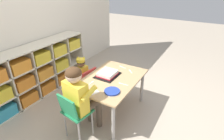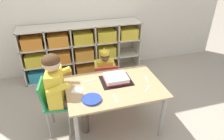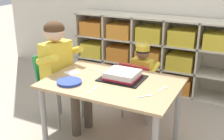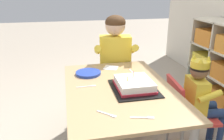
{
  "view_description": "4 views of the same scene",
  "coord_description": "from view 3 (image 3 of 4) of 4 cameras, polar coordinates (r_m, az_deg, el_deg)",
  "views": [
    {
      "loc": [
        -1.98,
        -1.16,
        1.93
      ],
      "look_at": [
        0.05,
        0.02,
        0.72
      ],
      "focal_mm": 28.66,
      "sensor_mm": 36.0,
      "label": 1
    },
    {
      "loc": [
        -0.55,
        -1.84,
        1.92
      ],
      "look_at": [
        -0.03,
        -0.01,
        0.83
      ],
      "focal_mm": 32.22,
      "sensor_mm": 36.0,
      "label": 2
    },
    {
      "loc": [
        1.0,
        -2.01,
        1.53
      ],
      "look_at": [
        0.02,
        -0.03,
        0.72
      ],
      "focal_mm": 46.68,
      "sensor_mm": 36.0,
      "label": 3
    },
    {
      "loc": [
        1.44,
        -0.35,
        1.28
      ],
      "look_at": [
        0.06,
        -0.06,
        0.76
      ],
      "focal_mm": 36.42,
      "sensor_mm": 36.0,
      "label": 4
    }
  ],
  "objects": [
    {
      "name": "classroom_chair_blue",
      "position": [
        2.95,
        5.22,
        -3.17
      ],
      "size": [
        0.38,
        0.37,
        0.63
      ],
      "rotation": [
        0.0,
        0.0,
        3.03
      ],
      "color": "red",
      "rests_on": "ground"
    },
    {
      "name": "paper_napkin_square",
      "position": [
        2.64,
        -7.87,
        -0.49
      ],
      "size": [
        0.16,
        0.16,
        0.0
      ],
      "primitive_type": "cube",
      "rotation": [
        0.0,
        0.0,
        -0.43
      ],
      "color": "white",
      "rests_on": "activity_table"
    },
    {
      "name": "paper_plate_stack",
      "position": [
        2.41,
        -8.37,
        -2.32
      ],
      "size": [
        0.21,
        0.21,
        0.02
      ],
      "primitive_type": "cylinder",
      "color": "#233DA3",
      "rests_on": "activity_table"
    },
    {
      "name": "fork_beside_plate_stack",
      "position": [
        2.31,
        9.93,
        -3.66
      ],
      "size": [
        0.05,
        0.13,
        0.0
      ],
      "rotation": [
        0.0,
        0.0,
        4.47
      ],
      "color": "white",
      "rests_on": "activity_table"
    },
    {
      "name": "fork_by_napkin",
      "position": [
        2.27,
        -3.7,
        -3.87
      ],
      "size": [
        0.02,
        0.14,
        0.0
      ],
      "rotation": [
        0.0,
        0.0,
        4.74
      ],
      "color": "white",
      "rests_on": "activity_table"
    },
    {
      "name": "birthday_cake_on_tray",
      "position": [
        2.47,
        2.05,
        -1.09
      ],
      "size": [
        0.36,
        0.3,
        0.11
      ],
      "color": "black",
      "rests_on": "activity_table"
    },
    {
      "name": "child_with_crown",
      "position": [
        2.99,
        6.26,
        -0.08
      ],
      "size": [
        0.31,
        0.31,
        0.81
      ],
      "rotation": [
        0.0,
        0.0,
        3.03
      ],
      "color": "yellow",
      "rests_on": "ground"
    },
    {
      "name": "activity_table",
      "position": [
        2.45,
        0.02,
        -4.02
      ],
      "size": [
        1.1,
        0.75,
        0.61
      ],
      "color": "tan",
      "rests_on": "ground"
    },
    {
      "name": "adult_helper_seated",
      "position": [
        2.79,
        -9.95,
        1.25
      ],
      "size": [
        0.45,
        0.43,
        1.04
      ],
      "rotation": [
        0.0,
        0.0,
        1.43
      ],
      "color": "yellow",
      "rests_on": "ground"
    },
    {
      "name": "storage_cubby_shelf",
      "position": [
        3.79,
        6.46,
        3.33
      ],
      "size": [
        2.03,
        0.38,
        0.92
      ],
      "color": "beige",
      "rests_on": "ground"
    },
    {
      "name": "fork_near_child_seat",
      "position": [
        2.17,
        6.59,
        -5.11
      ],
      "size": [
        0.1,
        0.1,
        0.0
      ],
      "rotation": [
        0.0,
        0.0,
        3.95
      ],
      "color": "white",
      "rests_on": "activity_table"
    },
    {
      "name": "fork_at_table_front_edge",
      "position": [
        2.68,
        -3.24,
        0.02
      ],
      "size": [
        0.14,
        0.02,
        0.0
      ],
      "rotation": [
        0.0,
        0.0,
        3.21
      ],
      "color": "white",
      "rests_on": "activity_table"
    },
    {
      "name": "classroom_chair_adult_side",
      "position": [
        2.94,
        -11.31,
        -2.16
      ],
      "size": [
        0.36,
        0.36,
        0.71
      ],
      "rotation": [
        0.0,
        0.0,
        1.43
      ],
      "color": "#238451",
      "rests_on": "ground"
    }
  ]
}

